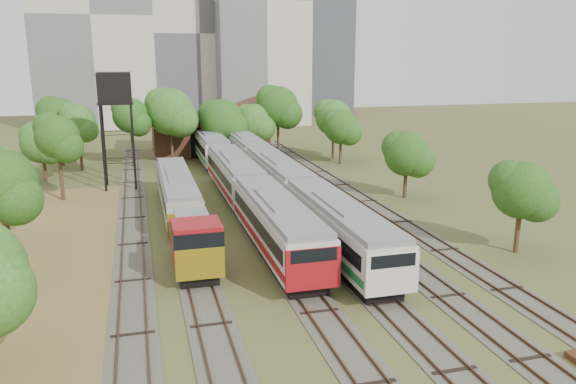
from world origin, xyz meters
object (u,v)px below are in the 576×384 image
object	(u,v)px
railcar_red_set	(252,197)
water_tower	(115,91)
railcar_green_set	(278,178)
shunter_locomotive	(195,245)

from	to	relation	value
railcar_red_set	water_tower	xyz separation A→B (m)	(-11.12, 15.91, 8.13)
railcar_red_set	water_tower	size ratio (longest dim) A/B	2.84
railcar_red_set	railcar_green_set	distance (m)	8.01
railcar_red_set	shunter_locomotive	size ratio (longest dim) A/B	4.27
railcar_red_set	railcar_green_set	bearing A→B (deg)	60.05
railcar_green_set	shunter_locomotive	distance (m)	20.27
railcar_red_set	shunter_locomotive	world-z (taller)	railcar_red_set
railcar_green_set	shunter_locomotive	xyz separation A→B (m)	(-10.00, -17.63, -0.18)
railcar_green_set	shunter_locomotive	world-z (taller)	railcar_green_set
railcar_red_set	shunter_locomotive	bearing A→B (deg)	-119.31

